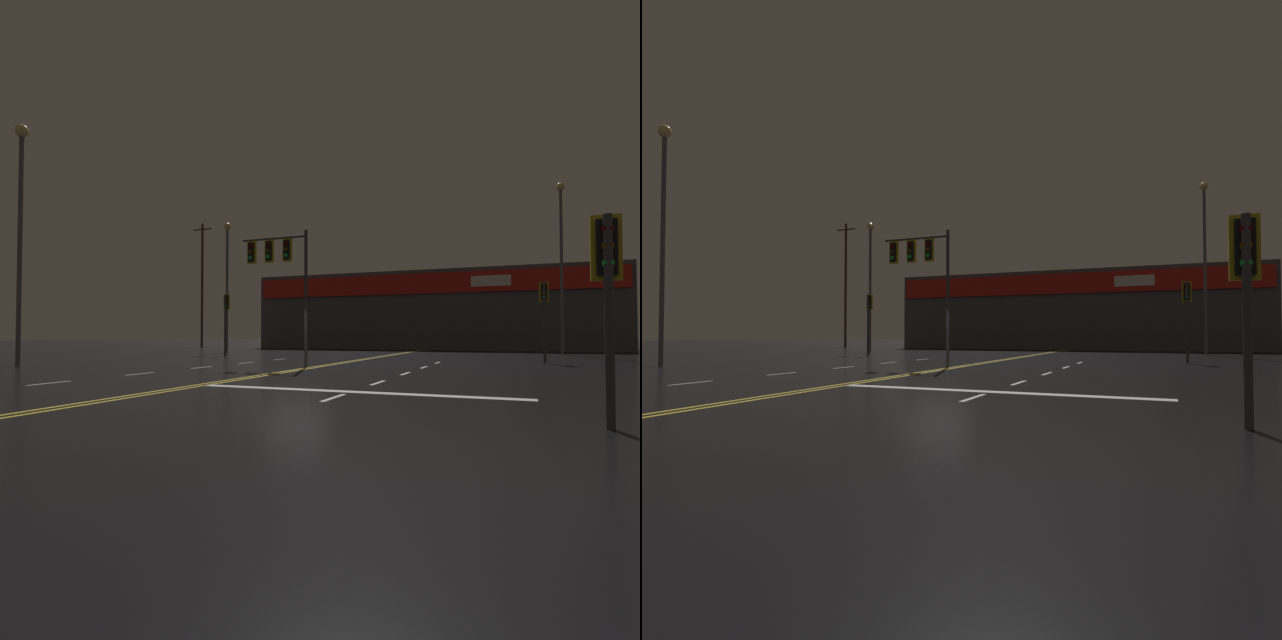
{
  "view_description": "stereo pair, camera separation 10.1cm",
  "coord_description": "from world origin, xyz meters",
  "views": [
    {
      "loc": [
        8.08,
        -17.38,
        1.38
      ],
      "look_at": [
        0.0,
        2.56,
        2.0
      ],
      "focal_mm": 28.0,
      "sensor_mm": 36.0,
      "label": 1
    },
    {
      "loc": [
        8.17,
        -17.34,
        1.38
      ],
      "look_at": [
        0.0,
        2.56,
        2.0
      ],
      "focal_mm": 28.0,
      "sensor_mm": 36.0,
      "label": 2
    }
  ],
  "objects": [
    {
      "name": "streetlight_near_right",
      "position": [
        10.66,
        20.28,
        7.31
      ],
      "size": [
        0.56,
        0.56,
        11.81
      ],
      "color": "#59595E",
      "rests_on": "ground"
    },
    {
      "name": "streetlight_far_left",
      "position": [
        -12.02,
        -2.38,
        6.62
      ],
      "size": [
        0.56,
        0.56,
        10.53
      ],
      "color": "#59595E",
      "rests_on": "ground"
    },
    {
      "name": "building_backdrop",
      "position": [
        0.0,
        31.92,
        3.58
      ],
      "size": [
        32.6,
        10.23,
        7.15
      ],
      "color": "#4C4C51",
      "rests_on": "ground"
    },
    {
      "name": "road_markings",
      "position": [
        0.72,
        -1.02,
        0.0
      ],
      "size": [
        12.71,
        60.0,
        0.01
      ],
      "color": "gold",
      "rests_on": "ground"
    },
    {
      "name": "traffic_signal_corner_northwest",
      "position": [
        -9.56,
        10.04,
        2.91
      ],
      "size": [
        0.42,
        0.36,
        3.96
      ],
      "color": "#38383D",
      "rests_on": "ground"
    },
    {
      "name": "traffic_signal_corner_southeast",
      "position": [
        9.27,
        -8.95,
        2.33
      ],
      "size": [
        0.42,
        0.36,
        3.17
      ],
      "color": "#38383D",
      "rests_on": "ground"
    },
    {
      "name": "traffic_signal_median",
      "position": [
        -1.55,
        1.64,
        4.5
      ],
      "size": [
        3.09,
        0.36,
        5.76
      ],
      "color": "#38383D",
      "rests_on": "ground"
    },
    {
      "name": "utility_pole_row",
      "position": [
        -0.05,
        26.12,
        6.67
      ],
      "size": [
        47.98,
        0.26,
        12.98
      ],
      "color": "#4C3828",
      "rests_on": "ground"
    },
    {
      "name": "streetlight_median_approach",
      "position": [
        -12.69,
        15.03,
        6.29
      ],
      "size": [
        0.56,
        0.56,
        9.92
      ],
      "color": "#59595E",
      "rests_on": "ground"
    },
    {
      "name": "ground_plane",
      "position": [
        0.0,
        0.0,
        0.0
      ],
      "size": [
        200.0,
        200.0,
        0.0
      ],
      "primitive_type": "plane",
      "color": "black"
    },
    {
      "name": "traffic_signal_corner_northeast",
      "position": [
        9.1,
        8.98,
        2.89
      ],
      "size": [
        0.42,
        0.36,
        3.93
      ],
      "color": "#38383D",
      "rests_on": "ground"
    }
  ]
}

